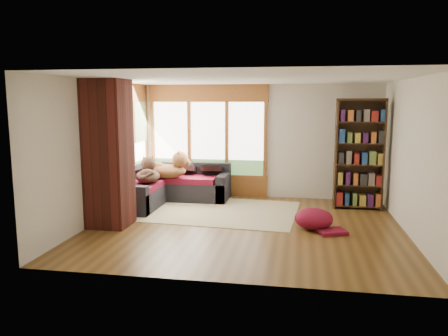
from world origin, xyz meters
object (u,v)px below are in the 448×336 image
(sectional_sofa, at_px, (168,188))
(dog_tan, at_px, (169,166))
(dog_brindle, at_px, (148,172))
(area_rug, at_px, (220,211))
(bookshelf, at_px, (359,154))
(brick_chimney, at_px, (108,154))
(pouf, at_px, (314,218))

(sectional_sofa, relative_size, dog_tan, 2.19)
(sectional_sofa, xyz_separation_m, dog_brindle, (-0.24, -0.63, 0.46))
(area_rug, height_order, bookshelf, bookshelf)
(dog_tan, relative_size, dog_brindle, 1.12)
(dog_tan, distance_m, dog_brindle, 0.62)
(sectional_sofa, relative_size, bookshelf, 0.97)
(brick_chimney, xyz_separation_m, sectional_sofa, (0.45, 2.05, -1.00))
(pouf, height_order, dog_tan, dog_tan)
(bookshelf, distance_m, pouf, 2.13)
(area_rug, xyz_separation_m, bookshelf, (2.77, 0.73, 1.13))
(sectional_sofa, bearing_deg, dog_brindle, -110.79)
(sectional_sofa, height_order, bookshelf, bookshelf)
(area_rug, xyz_separation_m, dog_brindle, (-1.56, 0.10, 0.75))
(brick_chimney, distance_m, dog_tan, 2.09)
(sectional_sofa, xyz_separation_m, bookshelf, (4.09, 0.01, 0.84))
(brick_chimney, distance_m, dog_brindle, 1.53)
(area_rug, bearing_deg, dog_brindle, 176.43)
(pouf, bearing_deg, dog_brindle, 163.16)
(bookshelf, distance_m, dog_brindle, 4.39)
(brick_chimney, xyz_separation_m, dog_tan, (0.51, 1.96, -0.50))
(area_rug, distance_m, dog_tan, 1.62)
(brick_chimney, xyz_separation_m, pouf, (3.60, 0.39, -1.11))
(dog_brindle, bearing_deg, bookshelf, -98.28)
(area_rug, height_order, pouf, pouf)
(dog_brindle, bearing_deg, dog_tan, -45.57)
(pouf, bearing_deg, area_rug, 153.13)
(sectional_sofa, height_order, pouf, sectional_sofa)
(brick_chimney, xyz_separation_m, area_rug, (1.77, 1.32, -1.29))
(area_rug, bearing_deg, pouf, -26.87)
(pouf, height_order, dog_brindle, dog_brindle)
(pouf, bearing_deg, bookshelf, 60.62)
(sectional_sofa, distance_m, dog_tan, 0.50)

